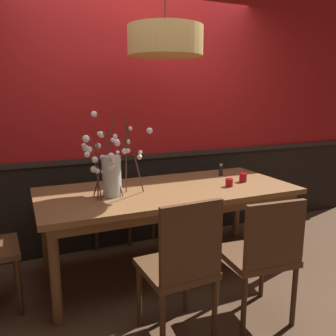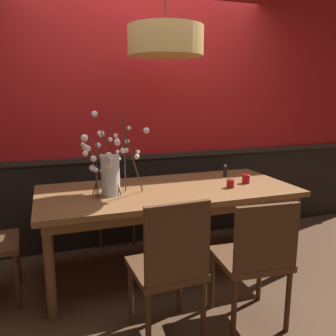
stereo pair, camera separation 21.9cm
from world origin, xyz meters
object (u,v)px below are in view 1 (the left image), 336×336
dining_table (168,197)px  condiment_bottle (221,170)px  chair_far_side_left (108,192)px  vase_with_blossoms (111,171)px  candle_holder_nearer_center (229,182)px  chair_near_side_left (181,264)px  chair_near_side_right (262,253)px  candle_holder_nearer_edge (243,177)px  chair_far_side_right (162,186)px  pendant_lamp (165,41)px

dining_table → condiment_bottle: 0.73m
chair_far_side_left → vase_with_blossoms: size_ratio=1.45×
dining_table → candle_holder_nearer_center: bearing=-17.1°
chair_near_side_left → candle_holder_nearer_center: 1.13m
chair_near_side_right → chair_far_side_left: 1.92m
chair_far_side_left → candle_holder_nearer_edge: (1.05, -0.96, 0.27)m
dining_table → candle_holder_nearer_edge: bearing=-5.3°
chair_far_side_left → vase_with_blossoms: (-0.19, -0.92, 0.43)m
chair_near_side_right → chair_far_side_left: chair_far_side_left is taller
candle_holder_nearer_center → dining_table: bearing=162.9°
chair_far_side_left → candle_holder_nearer_edge: bearing=-42.5°
chair_far_side_right → chair_near_side_left: size_ratio=0.99×
dining_table → candle_holder_nearer_edge: (0.73, -0.07, 0.12)m
dining_table → chair_far_side_right: (0.32, 0.93, -0.16)m
chair_near_side_left → chair_far_side_left: (-0.02, 1.79, -0.00)m
candle_holder_nearer_center → chair_far_side_right: bearing=100.1°
chair_near_side_left → candle_holder_nearer_center: (0.82, 0.74, 0.26)m
vase_with_blossoms → chair_far_side_left: bearing=78.2°
chair_far_side_right → chair_near_side_left: 1.93m
candle_holder_nearer_edge → candle_holder_nearer_center: bearing=-156.5°
condiment_bottle → pendant_lamp: 1.36m
candle_holder_nearer_edge → condiment_bottle: bearing=99.2°
candle_holder_nearer_center → pendant_lamp: 1.30m
vase_with_blossoms → pendant_lamp: pendant_lamp is taller
dining_table → chair_near_side_right: chair_near_side_right is taller
chair_near_side_right → candle_holder_nearer_center: 0.86m
chair_near_side_left → condiment_bottle: (0.98, 1.13, 0.28)m
chair_far_side_right → candle_holder_nearer_center: size_ratio=13.16×
chair_far_side_right → vase_with_blossoms: bearing=-130.9°
candle_holder_nearer_center → candle_holder_nearer_edge: bearing=23.5°
chair_far_side_right → condiment_bottle: bearing=-62.8°
chair_far_side_right → pendant_lamp: (-0.33, -0.90, 1.45)m
chair_near_side_right → chair_near_side_left: (-0.58, 0.04, 0.02)m
candle_holder_nearer_center → pendant_lamp: (-0.53, 0.19, 1.18)m
chair_far_side_right → candle_holder_nearer_center: chair_far_side_right is taller
chair_far_side_left → condiment_bottle: bearing=-33.3°
chair_far_side_left → condiment_bottle: (1.00, -0.65, 0.28)m
chair_far_side_left → candle_holder_nearer_center: size_ratio=13.44×
pendant_lamp → chair_far_side_left: bearing=109.7°
chair_far_side_left → pendant_lamp: bearing=-70.3°
chair_far_side_left → chair_far_side_right: bearing=3.5°
dining_table → condiment_bottle: size_ratio=18.29×
dining_table → chair_far_side_right: chair_far_side_right is taller
chair_far_side_left → candle_holder_nearer_center: chair_far_side_left is taller
chair_near_side_right → pendant_lamp: pendant_lamp is taller
chair_near_side_right → condiment_bottle: (0.40, 1.17, 0.30)m
candle_holder_nearer_edge → pendant_lamp: bearing=172.1°
chair_near_side_left → condiment_bottle: chair_near_side_left is taller
chair_far_side_left → chair_near_side_left: bearing=-89.5°
chair_near_side_left → candle_holder_nearer_center: size_ratio=13.34×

